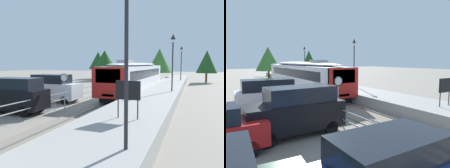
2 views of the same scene
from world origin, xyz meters
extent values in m
plane|color=gray|center=(-3.00, 22.00, 0.00)|extent=(160.00, 160.00, 0.00)
cube|color=slate|center=(0.00, 22.00, 0.03)|extent=(3.20, 60.00, 0.06)
cube|color=slate|center=(-0.72, 22.00, 0.10)|extent=(0.08, 60.00, 0.08)
cube|color=slate|center=(0.72, 22.00, 0.10)|extent=(0.08, 60.00, 0.08)
cube|color=silver|center=(0.00, 24.29, 1.96)|extent=(2.80, 19.63, 2.55)
cube|color=red|center=(0.00, 14.57, 1.96)|extent=(2.80, 0.24, 2.55)
cube|color=black|center=(0.00, 14.49, 2.53)|extent=(2.13, 0.08, 1.12)
cube|color=black|center=(0.00, 24.29, 2.37)|extent=(2.82, 16.49, 0.92)
ellipsoid|color=#9EA0A5|center=(0.00, 24.29, 3.42)|extent=(2.69, 18.84, 0.44)
cube|color=#9EA0A5|center=(0.00, 19.38, 3.70)|extent=(1.10, 2.20, 0.36)
cube|color=#EAE5C6|center=(0.00, 14.50, 0.97)|extent=(1.00, 0.10, 0.20)
cube|color=black|center=(0.00, 16.87, 0.42)|extent=(2.24, 3.20, 0.55)
cube|color=black|center=(0.00, 31.70, 0.42)|extent=(2.24, 3.20, 0.55)
cube|color=#999691|center=(3.25, 22.00, 0.45)|extent=(3.90, 60.00, 0.90)
cylinder|color=#232328|center=(4.54, 4.38, 3.20)|extent=(0.12, 0.12, 4.60)
cylinder|color=#232328|center=(4.54, 19.54, 3.20)|extent=(0.12, 0.12, 4.60)
pyramid|color=#232328|center=(4.54, 19.54, 6.00)|extent=(0.34, 0.34, 0.50)
sphere|color=silver|center=(4.54, 19.54, 5.68)|extent=(0.24, 0.24, 0.24)
cylinder|color=#232328|center=(4.54, 34.71, 3.20)|extent=(0.12, 0.12, 4.60)
pyramid|color=#232328|center=(4.54, 34.71, 6.00)|extent=(0.34, 0.34, 0.50)
sphere|color=silver|center=(4.54, 34.71, 5.68)|extent=(0.24, 0.24, 0.24)
cylinder|color=#232328|center=(3.05, 8.04, 1.35)|extent=(0.06, 0.06, 0.90)
cylinder|color=#232328|center=(4.01, 8.04, 1.35)|extent=(0.06, 0.06, 0.90)
cube|color=black|center=(3.53, 8.04, 2.25)|extent=(1.20, 0.08, 0.90)
cylinder|color=#9EA0A5|center=(-2.23, 11.68, 1.10)|extent=(0.07, 0.07, 2.20)
cylinder|color=white|center=(-2.23, 11.66, 2.50)|extent=(0.60, 0.03, 0.60)
torus|color=black|center=(-2.23, 11.65, 2.50)|extent=(0.61, 0.05, 0.61)
cube|color=#9EA0A5|center=(-3.30, 12.00, 1.20)|extent=(0.05, 36.00, 0.05)
cube|color=#9EA0A5|center=(-3.30, 12.00, 0.69)|extent=(0.05, 36.00, 0.05)
cylinder|color=#9EA0A5|center=(-3.30, 12.00, 0.62)|extent=(0.06, 0.06, 1.25)
cylinder|color=#9EA0A5|center=(-3.30, 21.00, 0.62)|extent=(0.06, 0.06, 1.25)
cylinder|color=#9EA0A5|center=(-3.30, 30.00, 0.62)|extent=(0.06, 0.06, 1.25)
cube|color=black|center=(-5.60, 10.29, 1.04)|extent=(4.97, 2.14, 1.35)
cube|color=black|center=(-5.30, 10.31, 2.11)|extent=(3.46, 1.85, 0.80)
cylinder|color=black|center=(-7.25, 11.09, 0.36)|extent=(0.73, 0.27, 0.72)
cylinder|color=black|center=(-3.95, 9.50, 0.36)|extent=(0.73, 0.27, 0.72)
cylinder|color=black|center=(-4.02, 11.21, 0.36)|extent=(0.73, 0.27, 0.72)
cube|color=white|center=(-5.60, 15.29, 1.04)|extent=(4.96, 2.10, 1.35)
cube|color=black|center=(-5.90, 15.30, 2.11)|extent=(3.45, 1.82, 0.80)
cylinder|color=black|center=(-3.96, 16.10, 0.36)|extent=(0.73, 0.26, 0.72)
cylinder|color=black|center=(-4.01, 14.39, 0.36)|extent=(0.73, 0.26, 0.72)
cylinder|color=black|center=(-7.19, 16.20, 0.36)|extent=(0.73, 0.26, 0.72)
cylinder|color=black|center=(-7.24, 14.49, 0.36)|extent=(0.73, 0.26, 0.72)
cylinder|color=brown|center=(8.66, 42.61, 0.90)|extent=(0.36, 0.36, 1.80)
cone|color=#1E4C1E|center=(8.66, 42.61, 3.89)|extent=(3.74, 3.74, 4.18)
cylinder|color=brown|center=(-11.34, 41.79, 1.03)|extent=(0.36, 0.36, 2.06)
cone|color=#1E4C1E|center=(-11.34, 41.79, 4.21)|extent=(5.50, 5.50, 4.31)
cylinder|color=brown|center=(0.00, 42.82, 0.88)|extent=(0.36, 0.36, 1.77)
cone|color=#38702D|center=(0.00, 42.82, 4.15)|extent=(4.92, 4.92, 4.76)
cylinder|color=brown|center=(-14.76, 46.13, 1.16)|extent=(0.36, 0.36, 2.33)
cone|color=#1E4C1E|center=(-14.76, 46.13, 4.35)|extent=(4.43, 4.43, 4.04)
camera|label=1|loc=(6.39, -1.88, 3.48)|focal=35.46mm
camera|label=2|loc=(-8.90, 0.47, 3.83)|focal=32.68mm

